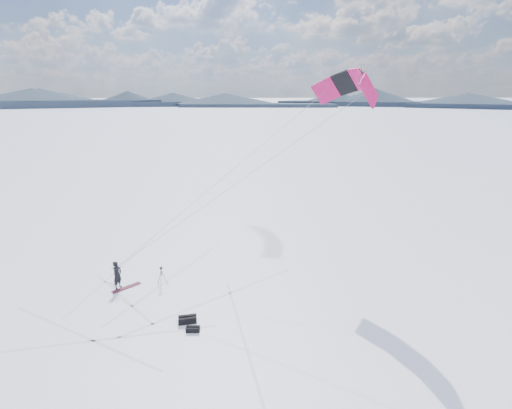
{
  "coord_description": "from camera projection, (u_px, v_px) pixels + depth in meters",
  "views": [
    {
      "loc": [
        4.4,
        -17.64,
        10.45
      ],
      "look_at": [
        6.38,
        2.35,
        4.42
      ],
      "focal_mm": 26.0,
      "sensor_mm": 36.0,
      "label": 1
    }
  ],
  "objects": [
    {
      "name": "ground",
      "position": [
        139.0,
        301.0,
        19.41
      ],
      "size": [
        1800.0,
        1800.0,
        0.0
      ],
      "primitive_type": "plane",
      "color": "white"
    },
    {
      "name": "horizon_hills",
      "position": [
        134.0,
        251.0,
        18.59
      ],
      "size": [
        704.0,
        705.94,
        8.0
      ],
      "color": "#22303F",
      "rests_on": "ground"
    },
    {
      "name": "snow_tracks",
      "position": [
        146.0,
        301.0,
        19.45
      ],
      "size": [
        17.62,
        10.25,
        0.01
      ],
      "color": "silver",
      "rests_on": "ground"
    },
    {
      "name": "snowkiter",
      "position": [
        119.0,
        288.0,
        20.73
      ],
      "size": [
        0.59,
        0.7,
        1.62
      ],
      "primitive_type": "imported",
      "rotation": [
        0.0,
        0.0,
        1.16
      ],
      "color": "black",
      "rests_on": "ground"
    },
    {
      "name": "snowboard",
      "position": [
        127.0,
        288.0,
        20.75
      ],
      "size": [
        1.47,
        1.25,
        0.04
      ],
      "primitive_type": "cube",
      "rotation": [
        0.0,
        0.0,
        0.67
      ],
      "color": "maroon",
      "rests_on": "ground"
    },
    {
      "name": "tripod",
      "position": [
        161.0,
        274.0,
        20.75
      ],
      "size": [
        0.61,
        0.55,
        1.17
      ],
      "rotation": [
        0.0,
        0.0,
        0.44
      ],
      "color": "black",
      "rests_on": "ground"
    },
    {
      "name": "gear_bag_a",
      "position": [
        188.0,
        319.0,
        17.57
      ],
      "size": [
        0.89,
        0.49,
        0.38
      ],
      "rotation": [
        0.0,
        0.0,
        0.11
      ],
      "color": "black",
      "rests_on": "ground"
    },
    {
      "name": "gear_bag_b",
      "position": [
        193.0,
        329.0,
        16.93
      ],
      "size": [
        0.65,
        0.36,
        0.28
      ],
      "rotation": [
        0.0,
        0.0,
        -0.1
      ],
      "color": "black",
      "rests_on": "ground"
    },
    {
      "name": "power_kite",
      "position": [
        350.0,
        86.0,
        20.37
      ],
      "size": [
        14.41,
        6.44,
        10.52
      ],
      "color": "#CE125B",
      "rests_on": "ground"
    }
  ]
}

